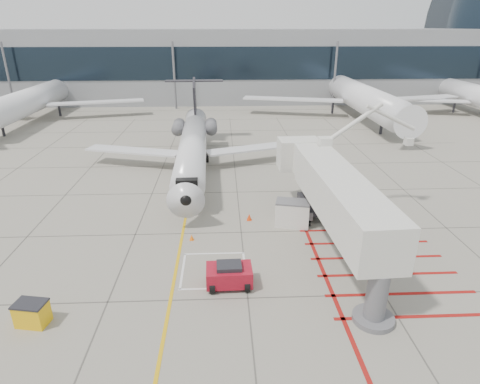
{
  "coord_description": "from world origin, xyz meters",
  "views": [
    {
      "loc": [
        -1.3,
        -22.96,
        14.53
      ],
      "look_at": [
        0.0,
        6.0,
        2.5
      ],
      "focal_mm": 30.0,
      "sensor_mm": 36.0,
      "label": 1
    }
  ],
  "objects_px": {
    "pushback_tug": "(229,274)",
    "regional_jet": "(191,140)",
    "jet_bridge": "(340,205)",
    "spill_bin": "(32,313)"
  },
  "relations": [
    {
      "from": "regional_jet",
      "to": "spill_bin",
      "type": "relative_size",
      "value": 20.05
    },
    {
      "from": "regional_jet",
      "to": "pushback_tug",
      "type": "height_order",
      "value": "regional_jet"
    },
    {
      "from": "pushback_tug",
      "to": "regional_jet",
      "type": "bearing_deg",
      "value": 98.99
    },
    {
      "from": "regional_jet",
      "to": "pushback_tug",
      "type": "bearing_deg",
      "value": -81.2
    },
    {
      "from": "jet_bridge",
      "to": "spill_bin",
      "type": "height_order",
      "value": "jet_bridge"
    },
    {
      "from": "pushback_tug",
      "to": "jet_bridge",
      "type": "bearing_deg",
      "value": 21.04
    },
    {
      "from": "jet_bridge",
      "to": "spill_bin",
      "type": "relative_size",
      "value": 12.23
    },
    {
      "from": "regional_jet",
      "to": "pushback_tug",
      "type": "distance_m",
      "value": 19.06
    },
    {
      "from": "regional_jet",
      "to": "pushback_tug",
      "type": "relative_size",
      "value": 11.42
    },
    {
      "from": "regional_jet",
      "to": "jet_bridge",
      "type": "height_order",
      "value": "regional_jet"
    }
  ]
}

